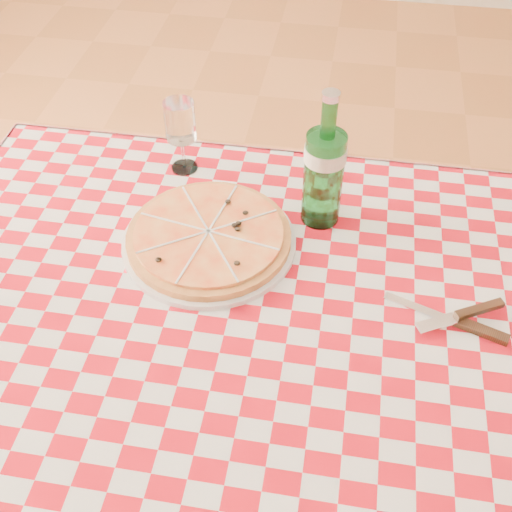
{
  "coord_description": "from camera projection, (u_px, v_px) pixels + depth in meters",
  "views": [
    {
      "loc": [
        0.11,
        -0.7,
        1.61
      ],
      "look_at": [
        -0.02,
        0.06,
        0.82
      ],
      "focal_mm": 45.0,
      "sensor_mm": 36.0,
      "label": 1
    }
  ],
  "objects": [
    {
      "name": "tablecloth",
      "position": [
        262.0,
        308.0,
        1.11
      ],
      "size": [
        1.3,
        0.9,
        0.01
      ],
      "primitive_type": "cube",
      "color": "#B00A17",
      "rests_on": "dining_table"
    },
    {
      "name": "dining_table",
      "position": [
        261.0,
        341.0,
        1.17
      ],
      "size": [
        1.2,
        0.8,
        0.75
      ],
      "color": "brown",
      "rests_on": "ground"
    },
    {
      "name": "water_bottle",
      "position": [
        325.0,
        160.0,
        1.16
      ],
      "size": [
        0.09,
        0.09,
        0.28
      ],
      "primitive_type": null,
      "rotation": [
        0.0,
        0.0,
        0.1
      ],
      "color": "#1B6D27",
      "rests_on": "tablecloth"
    },
    {
      "name": "wine_glass",
      "position": [
        182.0,
        137.0,
        1.31
      ],
      "size": [
        0.08,
        0.08,
        0.16
      ],
      "primitive_type": null,
      "rotation": [
        0.0,
        0.0,
        0.26
      ],
      "color": "white",
      "rests_on": "tablecloth"
    },
    {
      "name": "pizza_plate",
      "position": [
        209.0,
        236.0,
        1.19
      ],
      "size": [
        0.38,
        0.38,
        0.04
      ],
      "primitive_type": null,
      "rotation": [
        0.0,
        0.0,
        -0.19
      ],
      "color": "#B87D3D",
      "rests_on": "tablecloth"
    },
    {
      "name": "cutlery",
      "position": [
        455.0,
        318.0,
        1.07
      ],
      "size": [
        0.25,
        0.22,
        0.02
      ],
      "primitive_type": null,
      "rotation": [
        0.0,
        0.0,
        0.15
      ],
      "color": "silver",
      "rests_on": "tablecloth"
    }
  ]
}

